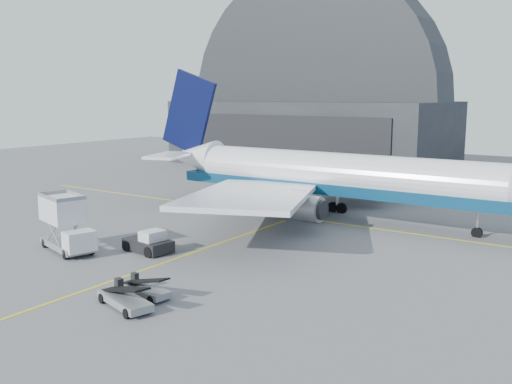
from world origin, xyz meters
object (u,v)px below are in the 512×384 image
Objects in this scene: catering_truck at (66,224)px; belt_loader_b at (144,289)px; airliner at (325,175)px; pushback_tug at (149,243)px; belt_loader_a at (125,299)px.

catering_truck is 1.61× the size of belt_loader_b.
airliner is 6.66× the size of catering_truck.
airliner is at bearing 80.25° from catering_truck.
airliner is at bearing 81.93° from pushback_tug.
airliner is at bearing 109.62° from belt_loader_a.
airliner is 29.37m from belt_loader_b.
belt_loader_b is at bearing -86.93° from airliner.
catering_truck is (-11.98, -24.71, -2.31)m from airliner.
airliner is 9.33× the size of belt_loader_a.
airliner is 22.15m from pushback_tug.
airliner is 10.32× the size of pushback_tug.
catering_truck is at bearing -115.86° from airliner.
catering_truck is 1.40× the size of belt_loader_a.
belt_loader_a is at bearing -8.79° from catering_truck.
catering_truck is 1.55× the size of pushback_tug.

